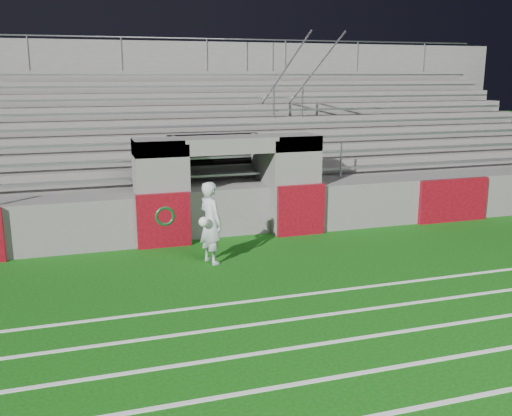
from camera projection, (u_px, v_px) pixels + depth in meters
name	position (u px, v px, depth m)	size (l,w,h in m)	color
ground	(273.00, 279.00, 11.83)	(90.00, 90.00, 0.00)	#0F4D0C
field_markings	(403.00, 411.00, 7.19)	(28.00, 8.09, 0.01)	white
stadium_structure	(194.00, 156.00, 18.89)	(26.00, 8.48, 5.42)	#63605E
goalkeeper_with_ball	(211.00, 223.00, 12.66)	(0.65, 0.79, 1.86)	silver
hose_coil	(165.00, 216.00, 13.84)	(0.52, 0.15, 0.53)	#0B3813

